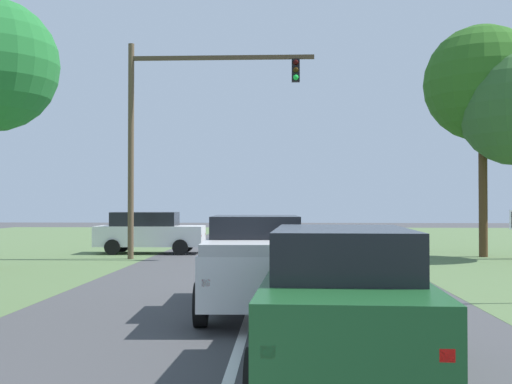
# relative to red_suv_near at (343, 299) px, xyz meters

# --- Properties ---
(ground_plane) EXTENTS (120.00, 120.00, 0.00)m
(ground_plane) POSITION_rel_red_suv_near_xyz_m (-1.44, 7.08, -1.01)
(ground_plane) COLOR #424244
(red_suv_near) EXTENTS (2.32, 4.89, 1.91)m
(red_suv_near) POSITION_rel_red_suv_near_xyz_m (0.00, 0.00, 0.00)
(red_suv_near) COLOR #194C23
(red_suv_near) RESTS_ON ground_plane
(pickup_truck_lead) EXTENTS (2.35, 5.52, 1.98)m
(pickup_truck_lead) POSITION_rel_red_suv_near_xyz_m (-1.33, 4.96, 0.01)
(pickup_truck_lead) COLOR silver
(pickup_truck_lead) RESTS_ON ground_plane
(traffic_light) EXTENTS (7.52, 0.40, 8.72)m
(traffic_light) POSITION_rel_red_suv_near_xyz_m (-5.11, 17.48, 4.69)
(traffic_light) COLOR brown
(traffic_light) RESTS_ON ground_plane
(crossing_suv_far) EXTENTS (4.81, 2.15, 1.85)m
(crossing_suv_far) POSITION_rel_red_suv_near_xyz_m (-6.78, 20.42, -0.04)
(crossing_suv_far) COLOR silver
(crossing_suv_far) RESTS_ON ground_plane
(extra_tree_1) EXTENTS (4.87, 4.87, 9.74)m
(extra_tree_1) POSITION_rel_red_suv_near_xyz_m (7.63, 19.13, 6.27)
(extra_tree_1) COLOR #4C351E
(extra_tree_1) RESTS_ON ground_plane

